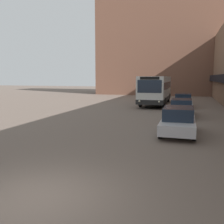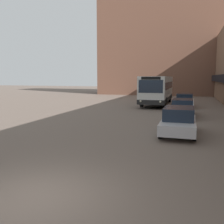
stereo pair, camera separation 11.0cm
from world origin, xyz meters
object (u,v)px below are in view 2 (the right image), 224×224
Objects in this scene: city_bus at (157,89)px; parked_car_middle at (183,108)px; parked_car_front at (179,121)px; parked_car_back at (184,100)px.

parked_car_middle is (3.15, -8.57, -1.09)m from city_bus.
city_bus reaches higher than parked_car_middle.
parked_car_back is at bearing 90.00° from parked_car_front.
parked_car_front is at bearing -90.00° from parked_car_middle.
parked_car_front is (3.15, -15.54, -1.03)m from city_bus.
parked_car_front is 0.90× the size of parked_car_middle.
parked_car_front reaches higher than parked_car_back.
city_bus reaches higher than parked_car_front.
parked_car_middle is at bearing -90.00° from parked_car_back.
parked_car_front is at bearing -90.00° from parked_car_back.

